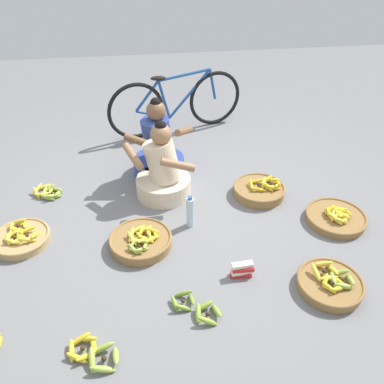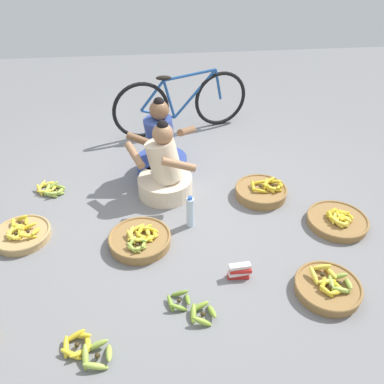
% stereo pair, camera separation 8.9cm
% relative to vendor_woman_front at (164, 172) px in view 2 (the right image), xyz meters
% --- Properties ---
extents(ground_plane, '(10.00, 10.00, 0.00)m').
position_rel_vendor_woman_front_xyz_m(ground_plane, '(0.21, -0.30, -0.24)').
color(ground_plane, slate).
extents(vendor_woman_front, '(0.63, 0.52, 0.77)m').
position_rel_vendor_woman_front_xyz_m(vendor_woman_front, '(0.00, 0.00, 0.00)').
color(vendor_woman_front, beige).
rests_on(vendor_woman_front, ground).
extents(vendor_woman_behind, '(0.70, 0.53, 0.83)m').
position_rel_vendor_woman_front_xyz_m(vendor_woman_behind, '(-0.01, 0.38, 0.02)').
color(vendor_woman_behind, '#334793').
rests_on(vendor_woman_behind, ground).
extents(bicycle_leaning, '(1.66, 0.47, 0.73)m').
position_rel_vendor_woman_front_xyz_m(bicycle_leaning, '(0.29, 1.35, 0.11)').
color(bicycle_leaning, black).
rests_on(bicycle_leaning, ground).
extents(banana_basket_near_bicycle, '(0.48, 0.48, 0.15)m').
position_rel_vendor_woman_front_xyz_m(banana_basket_near_bicycle, '(1.09, -1.35, -0.19)').
color(banana_basket_near_bicycle, olive).
rests_on(banana_basket_near_bicycle, ground).
extents(banana_basket_back_right, '(0.51, 0.51, 0.17)m').
position_rel_vendor_woman_front_xyz_m(banana_basket_back_right, '(-0.24, -0.70, -0.19)').
color(banana_basket_back_right, olive).
rests_on(banana_basket_back_right, ground).
extents(banana_basket_near_vendor, '(0.47, 0.47, 0.14)m').
position_rel_vendor_woman_front_xyz_m(banana_basket_near_vendor, '(-1.22, -0.52, -0.20)').
color(banana_basket_near_vendor, tan).
rests_on(banana_basket_near_vendor, ground).
extents(banana_basket_mid_right, '(0.53, 0.53, 0.14)m').
position_rel_vendor_woman_front_xyz_m(banana_basket_mid_right, '(1.47, -0.63, -0.20)').
color(banana_basket_mid_right, olive).
rests_on(banana_basket_mid_right, ground).
extents(banana_basket_front_center, '(0.50, 0.50, 0.17)m').
position_rel_vendor_woman_front_xyz_m(banana_basket_front_center, '(0.91, -0.15, -0.19)').
color(banana_basket_front_center, olive).
rests_on(banana_basket_front_center, ground).
extents(loose_bananas_front_right, '(0.34, 0.29, 0.10)m').
position_rel_vendor_woman_front_xyz_m(loose_bananas_front_right, '(-0.58, -1.64, -0.21)').
color(loose_bananas_front_right, '#9EB747').
rests_on(loose_bananas_front_right, ground).
extents(loose_bananas_back_left, '(0.31, 0.28, 0.09)m').
position_rel_vendor_woman_front_xyz_m(loose_bananas_back_left, '(-1.11, 0.15, -0.21)').
color(loose_bananas_back_left, '#9EB747').
rests_on(loose_bananas_back_left, ground).
extents(loose_bananas_back_center, '(0.34, 0.32, 0.10)m').
position_rel_vendor_woman_front_xyz_m(loose_bananas_back_center, '(0.11, -1.41, -0.21)').
color(loose_bananas_back_center, '#8CAD38').
rests_on(loose_bananas_back_center, ground).
extents(water_bottle, '(0.07, 0.07, 0.31)m').
position_rel_vendor_woman_front_xyz_m(water_bottle, '(0.19, -0.50, -0.10)').
color(water_bottle, silver).
rests_on(water_bottle, ground).
extents(packet_carton_stack, '(0.18, 0.07, 0.12)m').
position_rel_vendor_woman_front_xyz_m(packet_carton_stack, '(0.49, -1.14, -0.18)').
color(packet_carton_stack, red).
rests_on(packet_carton_stack, ground).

